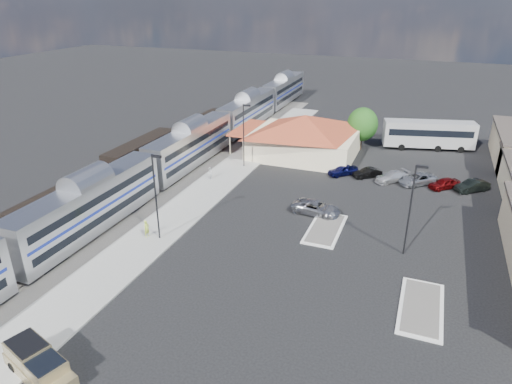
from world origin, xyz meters
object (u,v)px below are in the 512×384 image
(station_depot, at_px, (304,135))
(suv, at_px, (316,208))
(pickup_truck, at_px, (39,365))
(coach_bus, at_px, (429,133))

(station_depot, distance_m, suv, 20.10)
(pickup_truck, bearing_deg, coach_bus, -2.34)
(station_depot, height_order, coach_bus, station_depot)
(pickup_truck, relative_size, coach_bus, 0.43)
(coach_bus, bearing_deg, pickup_truck, 146.15)
(pickup_truck, xyz_separation_m, suv, (10.69, 29.31, -0.18))
(suv, bearing_deg, coach_bus, -12.12)
(suv, bearing_deg, station_depot, 27.74)
(suv, xyz_separation_m, coach_bus, (10.53, 28.82, 1.77))
(pickup_truck, height_order, coach_bus, coach_bus)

